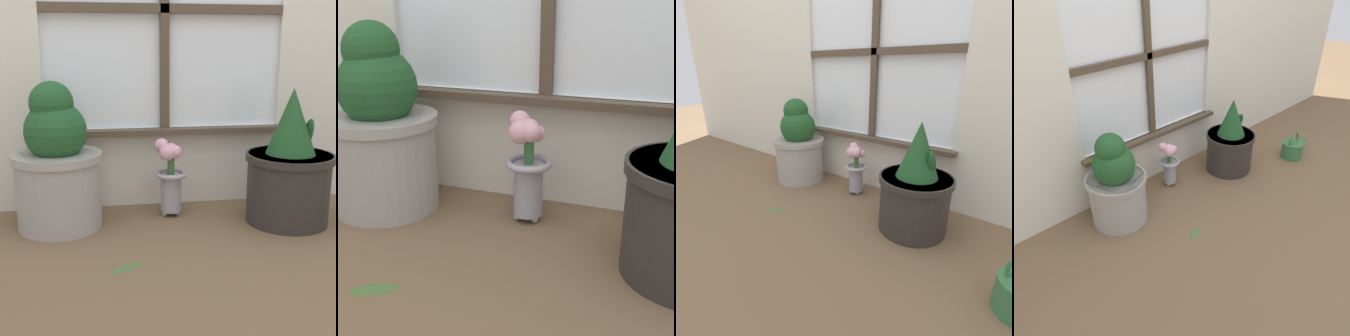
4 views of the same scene
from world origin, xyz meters
TOP-DOWN VIEW (x-y plane):
  - ground_plane at (0.00, 0.00)m, footprint 10.00×10.00m
  - potted_plant_left at (-0.43, 0.43)m, footprint 0.33×0.33m
  - flower_vase at (-0.00, 0.49)m, footprint 0.13×0.13m
  - fallen_leaf at (-0.21, 0.05)m, footprint 0.12×0.09m

SIDE VIEW (x-z plane):
  - ground_plane at x=0.00m, z-range 0.00..0.00m
  - fallen_leaf at x=-0.21m, z-range 0.00..0.01m
  - flower_vase at x=0.00m, z-range 0.02..0.32m
  - potted_plant_left at x=-0.43m, z-range -0.04..0.50m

